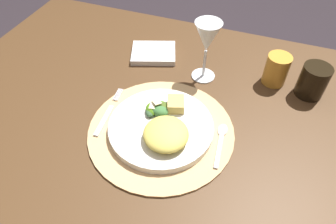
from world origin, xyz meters
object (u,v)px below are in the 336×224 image
object	(u,v)px
dinner_plate	(161,127)
amber_tumbler	(276,70)
fork	(108,113)
wine_glass	(207,39)
spoon	(221,138)
dark_tumbler	(313,81)
dining_table	(145,139)
napkin	(154,53)

from	to	relation	value
dinner_plate	amber_tumbler	bearing A→B (deg)	50.28
fork	wine_glass	xyz separation A→B (m)	(0.19, 0.24, 0.12)
wine_glass	amber_tumbler	size ratio (longest dim) A/B	2.00
spoon	dark_tumbler	distance (m)	0.31
dining_table	dinner_plate	bearing A→B (deg)	-39.90
fork	spoon	xyz separation A→B (m)	(0.29, 0.02, 0.00)
dinner_plate	fork	world-z (taller)	dinner_plate
napkin	dining_table	bearing A→B (deg)	-75.83
napkin	spoon	bearing A→B (deg)	-43.02
dark_tumbler	wine_glass	bearing A→B (deg)	-174.39
wine_glass	napkin	bearing A→B (deg)	165.60
dining_table	napkin	size ratio (longest dim) A/B	8.59
napkin	amber_tumbler	size ratio (longest dim) A/B	1.53
wine_glass	dark_tumbler	size ratio (longest dim) A/B	1.95
spoon	wine_glass	xyz separation A→B (m)	(-0.10, 0.22, 0.12)
dining_table	dark_tumbler	size ratio (longest dim) A/B	12.84
fork	dark_tumbler	distance (m)	0.55
spoon	napkin	xyz separation A→B (m)	(-0.28, 0.26, 0.00)
dining_table	fork	distance (m)	0.18
dinner_plate	wine_glass	world-z (taller)	wine_glass
napkin	amber_tumbler	world-z (taller)	amber_tumbler
napkin	dark_tumbler	size ratio (longest dim) A/B	1.50
spoon	dark_tumbler	world-z (taller)	dark_tumbler
dinner_plate	amber_tumbler	world-z (taller)	amber_tumbler
spoon	napkin	world-z (taller)	napkin
spoon	napkin	distance (m)	0.38
spoon	dark_tumbler	bearing A→B (deg)	52.24
dinner_plate	spoon	world-z (taller)	dinner_plate
dining_table	fork	xyz separation A→B (m)	(-0.07, -0.06, 0.16)
napkin	wine_glass	distance (m)	0.22
dark_tumbler	dinner_plate	bearing A→B (deg)	-141.32
amber_tumbler	fork	bearing A→B (deg)	-143.67
amber_tumbler	dark_tumbler	bearing A→B (deg)	-10.27
napkin	dark_tumbler	bearing A→B (deg)	-1.98
fork	napkin	xyz separation A→B (m)	(0.01, 0.28, 0.00)
napkin	dark_tumbler	world-z (taller)	dark_tumbler
spoon	dining_table	bearing A→B (deg)	169.30
dining_table	amber_tumbler	xyz separation A→B (m)	(0.32, 0.22, 0.19)
napkin	dark_tumbler	xyz separation A→B (m)	(0.47, -0.02, 0.04)
fork	dining_table	bearing A→B (deg)	42.62
dinner_plate	spoon	bearing A→B (deg)	9.20
dining_table	dark_tumbler	distance (m)	0.50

